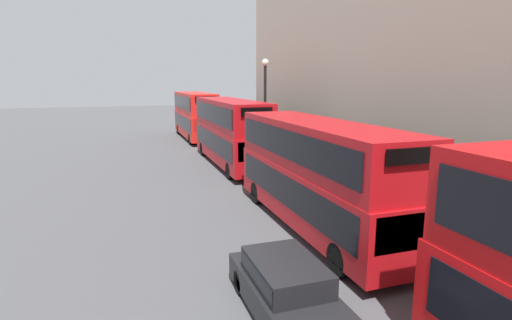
{
  "coord_description": "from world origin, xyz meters",
  "views": [
    {
      "loc": [
        -5.37,
        5.12,
        5.68
      ],
      "look_at": [
        0.48,
        22.34,
        2.04
      ],
      "focal_mm": 28.0,
      "sensor_mm": 36.0,
      "label": 1
    }
  ],
  "objects_px": {
    "bus_second_in_queue": "(317,170)",
    "pedestrian": "(222,128)",
    "bus_trailing": "(195,114)",
    "car_hatchback": "(286,287)",
    "bus_third_in_queue": "(230,129)"
  },
  "relations": [
    {
      "from": "bus_second_in_queue",
      "to": "pedestrian",
      "type": "relative_size",
      "value": 5.96
    },
    {
      "from": "bus_second_in_queue",
      "to": "pedestrian",
      "type": "bearing_deg",
      "value": 83.78
    },
    {
      "from": "bus_trailing",
      "to": "pedestrian",
      "type": "relative_size",
      "value": 6.0
    },
    {
      "from": "car_hatchback",
      "to": "pedestrian",
      "type": "relative_size",
      "value": 2.4
    },
    {
      "from": "bus_second_in_queue",
      "to": "bus_trailing",
      "type": "xyz_separation_m",
      "value": [
        0.0,
        25.91,
        0.17
      ]
    },
    {
      "from": "pedestrian",
      "to": "bus_third_in_queue",
      "type": "bearing_deg",
      "value": -101.53
    },
    {
      "from": "car_hatchback",
      "to": "pedestrian",
      "type": "bearing_deg",
      "value": 78.84
    },
    {
      "from": "bus_second_in_queue",
      "to": "car_hatchback",
      "type": "distance_m",
      "value": 6.34
    },
    {
      "from": "bus_third_in_queue",
      "to": "car_hatchback",
      "type": "distance_m",
      "value": 18.13
    },
    {
      "from": "bus_second_in_queue",
      "to": "bus_third_in_queue",
      "type": "distance_m",
      "value": 12.61
    },
    {
      "from": "car_hatchback",
      "to": "bus_second_in_queue",
      "type": "bearing_deg",
      "value": 56.42
    },
    {
      "from": "bus_trailing",
      "to": "pedestrian",
      "type": "xyz_separation_m",
      "value": [
        2.95,
        1.18,
        -1.64
      ]
    },
    {
      "from": "bus_trailing",
      "to": "car_hatchback",
      "type": "xyz_separation_m",
      "value": [
        -3.4,
        -31.03,
        -1.73
      ]
    },
    {
      "from": "bus_trailing",
      "to": "car_hatchback",
      "type": "relative_size",
      "value": 2.5
    },
    {
      "from": "bus_trailing",
      "to": "car_hatchback",
      "type": "height_order",
      "value": "bus_trailing"
    }
  ]
}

